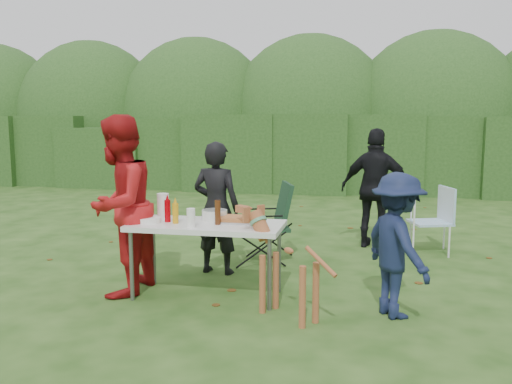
% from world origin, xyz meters
% --- Properties ---
extents(ground, '(80.00, 80.00, 0.00)m').
position_xyz_m(ground, '(0.00, 0.00, 0.00)').
color(ground, '#1E4211').
extents(hedge_row, '(22.00, 1.40, 1.70)m').
position_xyz_m(hedge_row, '(0.00, 8.00, 0.85)').
color(hedge_row, '#23471C').
rests_on(hedge_row, ground).
extents(shrub_backdrop, '(20.00, 2.60, 3.20)m').
position_xyz_m(shrub_backdrop, '(0.00, 9.60, 1.60)').
color(shrub_backdrop, '#3D6628').
rests_on(shrub_backdrop, ground).
extents(folding_table, '(1.50, 0.70, 0.74)m').
position_xyz_m(folding_table, '(0.02, -0.05, 0.69)').
color(folding_table, silver).
rests_on(folding_table, ground).
extents(person_cook, '(0.59, 0.43, 1.51)m').
position_xyz_m(person_cook, '(-0.11, 0.75, 0.76)').
color(person_cook, black).
rests_on(person_cook, ground).
extents(person_red_jacket, '(0.71, 0.90, 1.80)m').
position_xyz_m(person_red_jacket, '(-0.86, -0.14, 0.90)').
color(person_red_jacket, '#AB1416').
rests_on(person_red_jacket, ground).
extents(person_black_puffy, '(1.01, 0.57, 1.63)m').
position_xyz_m(person_black_puffy, '(1.68, 2.39, 0.82)').
color(person_black_puffy, black).
rests_on(person_black_puffy, ground).
extents(child, '(0.84, 0.97, 1.30)m').
position_xyz_m(child, '(1.83, -0.24, 0.65)').
color(child, '#141D3D').
rests_on(child, ground).
extents(dog, '(1.03, 0.89, 0.93)m').
position_xyz_m(dog, '(0.90, -0.49, 0.47)').
color(dog, '#9C5530').
rests_on(dog, ground).
extents(camping_chair, '(0.79, 0.79, 1.00)m').
position_xyz_m(camping_chair, '(0.35, 1.32, 0.50)').
color(camping_chair, '#193722').
rests_on(camping_chair, ground).
extents(lawn_chair, '(0.66, 0.66, 0.88)m').
position_xyz_m(lawn_chair, '(2.38, 2.24, 0.44)').
color(lawn_chair, '#519DCC').
rests_on(lawn_chair, ground).
extents(food_tray, '(0.45, 0.30, 0.02)m').
position_xyz_m(food_tray, '(0.33, 0.06, 0.75)').
color(food_tray, '#B7B7BA').
rests_on(food_tray, folding_table).
extents(focaccia_bread, '(0.40, 0.26, 0.04)m').
position_xyz_m(focaccia_bread, '(0.33, 0.06, 0.78)').
color(focaccia_bread, '#B26B36').
rests_on(focaccia_bread, food_tray).
extents(mustard_bottle, '(0.06, 0.06, 0.20)m').
position_xyz_m(mustard_bottle, '(-0.28, -0.13, 0.84)').
color(mustard_bottle, orange).
rests_on(mustard_bottle, folding_table).
extents(ketchup_bottle, '(0.06, 0.06, 0.22)m').
position_xyz_m(ketchup_bottle, '(-0.38, -0.07, 0.85)').
color(ketchup_bottle, '#9A0007').
rests_on(ketchup_bottle, folding_table).
extents(beer_bottle, '(0.06, 0.06, 0.24)m').
position_xyz_m(beer_bottle, '(0.14, -0.10, 0.86)').
color(beer_bottle, '#47230F').
rests_on(beer_bottle, folding_table).
extents(paper_towel_roll, '(0.12, 0.12, 0.26)m').
position_xyz_m(paper_towel_roll, '(-0.49, 0.10, 0.87)').
color(paper_towel_roll, white).
rests_on(paper_towel_roll, folding_table).
extents(cup_stack, '(0.08, 0.08, 0.18)m').
position_xyz_m(cup_stack, '(-0.07, -0.27, 0.83)').
color(cup_stack, white).
rests_on(cup_stack, folding_table).
extents(pasta_bowl, '(0.26, 0.26, 0.10)m').
position_xyz_m(pasta_bowl, '(0.04, 0.14, 0.79)').
color(pasta_bowl, silver).
rests_on(pasta_bowl, folding_table).
extents(plate_stack, '(0.24, 0.24, 0.05)m').
position_xyz_m(plate_stack, '(-0.55, -0.13, 0.77)').
color(plate_stack, white).
rests_on(plate_stack, folding_table).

